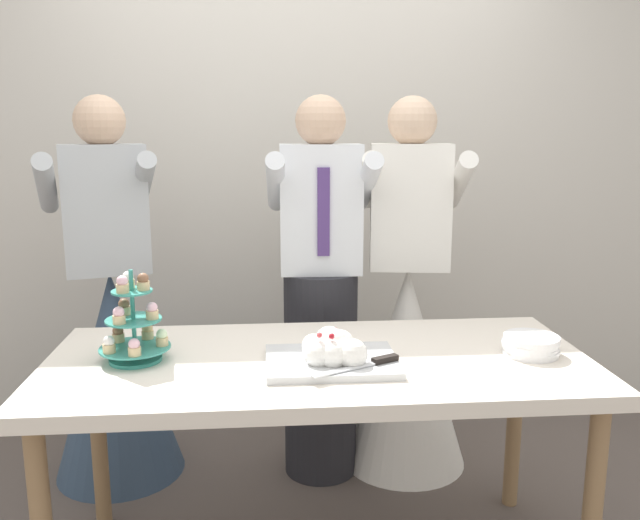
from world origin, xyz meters
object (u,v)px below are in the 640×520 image
(person_bride, at_px, (406,341))
(person_guest, at_px, (114,348))
(cupcake_stand, at_px, (134,328))
(plate_stack, at_px, (531,345))
(dessert_table, at_px, (318,378))
(main_cake_tray, at_px, (332,352))
(person_groom, at_px, (321,311))

(person_bride, relative_size, person_guest, 1.00)
(cupcake_stand, xyz_separation_m, person_guest, (-0.24, 0.71, -0.31))
(plate_stack, bearing_deg, dessert_table, 177.42)
(main_cake_tray, xyz_separation_m, person_groom, (0.03, 0.74, -0.07))
(person_groom, relative_size, person_bride, 1.00)
(dessert_table, height_order, person_guest, person_guest)
(dessert_table, xyz_separation_m, person_bride, (0.46, 0.71, -0.12))
(cupcake_stand, xyz_separation_m, person_groom, (0.66, 0.65, -0.14))
(cupcake_stand, height_order, person_groom, person_groom)
(main_cake_tray, relative_size, person_bride, 0.25)
(person_guest, bearing_deg, person_groom, -4.06)
(dessert_table, xyz_separation_m, person_guest, (-0.84, 0.73, -0.12))
(plate_stack, relative_size, person_bride, 0.12)
(dessert_table, height_order, main_cake_tray, main_cake_tray)
(plate_stack, bearing_deg, person_bride, 109.08)
(cupcake_stand, height_order, person_guest, person_guest)
(plate_stack, height_order, person_bride, person_bride)
(person_groom, bearing_deg, main_cake_tray, -92.00)
(cupcake_stand, height_order, plate_stack, cupcake_stand)
(dessert_table, distance_m, cupcake_stand, 0.63)
(plate_stack, xyz_separation_m, person_groom, (-0.65, 0.70, -0.06))
(person_groom, xyz_separation_m, person_guest, (-0.90, 0.06, -0.16))
(main_cake_tray, distance_m, person_bride, 0.93)
(person_bride, bearing_deg, plate_stack, -70.92)
(dessert_table, distance_m, person_bride, 0.85)
(cupcake_stand, bearing_deg, plate_stack, -2.14)
(dessert_table, distance_m, plate_stack, 0.72)
(person_groom, height_order, person_bride, same)
(person_bride, xyz_separation_m, person_guest, (-1.29, 0.02, 0.00))
(main_cake_tray, height_order, person_groom, person_groom)
(plate_stack, bearing_deg, person_guest, 153.90)
(person_bride, bearing_deg, dessert_table, -122.65)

